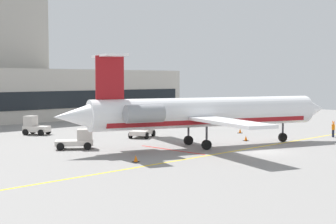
% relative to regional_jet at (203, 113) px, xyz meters
% --- Properties ---
extents(ground, '(120.00, 120.00, 0.11)m').
position_rel_regional_jet_xyz_m(ground, '(1.31, -5.85, -3.32)').
color(ground, gray).
extents(regional_jet, '(27.94, 21.53, 8.57)m').
position_rel_regional_jet_xyz_m(regional_jet, '(0.00, 0.00, 0.00)').
color(regional_jet, white).
rests_on(regional_jet, ground).
extents(baggage_tug, '(3.93, 3.37, 2.00)m').
position_rel_regional_jet_xyz_m(baggage_tug, '(1.35, 10.00, -2.35)').
color(baggage_tug, silver).
rests_on(baggage_tug, ground).
extents(pushback_tractor, '(3.73, 3.36, 1.83)m').
position_rel_regional_jet_xyz_m(pushback_tractor, '(-9.22, 7.21, -2.42)').
color(pushback_tractor, silver).
rests_on(pushback_tractor, ground).
extents(belt_loader, '(2.90, 3.26, 2.17)m').
position_rel_regional_jet_xyz_m(belt_loader, '(-6.09, 20.58, -2.30)').
color(belt_loader, silver).
rests_on(belt_loader, ground).
extents(fuel_tank, '(6.93, 2.61, 2.66)m').
position_rel_regional_jet_xyz_m(fuel_tank, '(10.42, 22.12, -1.79)').
color(fuel_tank, white).
rests_on(fuel_tank, ground).
extents(marshaller, '(0.61, 0.69, 1.83)m').
position_rel_regional_jet_xyz_m(marshaller, '(16.14, -5.03, -2.35)').
color(marshaller, '#191E33').
rests_on(marshaller, ground).
extents(safety_cone_alpha, '(0.47, 0.47, 0.55)m').
position_rel_regional_jet_xyz_m(safety_cone_alpha, '(12.10, 4.73, -3.02)').
color(safety_cone_alpha, orange).
rests_on(safety_cone_alpha, ground).
extents(safety_cone_bravo, '(0.47, 0.47, 0.55)m').
position_rel_regional_jet_xyz_m(safety_cone_bravo, '(6.58, -0.17, -3.02)').
color(safety_cone_bravo, orange).
rests_on(safety_cone_bravo, ground).
extents(safety_cone_charlie, '(0.47, 0.47, 0.55)m').
position_rel_regional_jet_xyz_m(safety_cone_charlie, '(-10.21, -1.97, -3.02)').
color(safety_cone_charlie, orange).
rests_on(safety_cone_charlie, ground).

